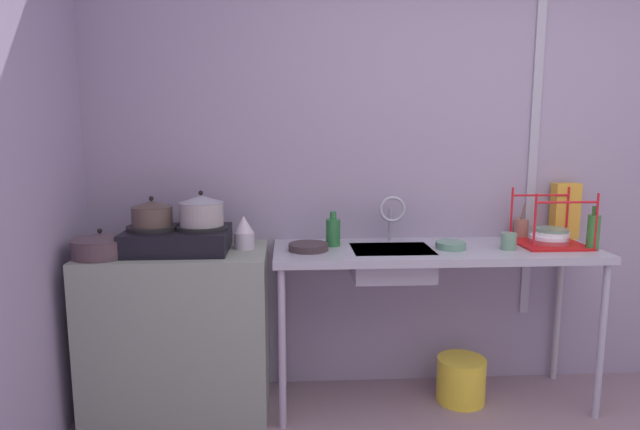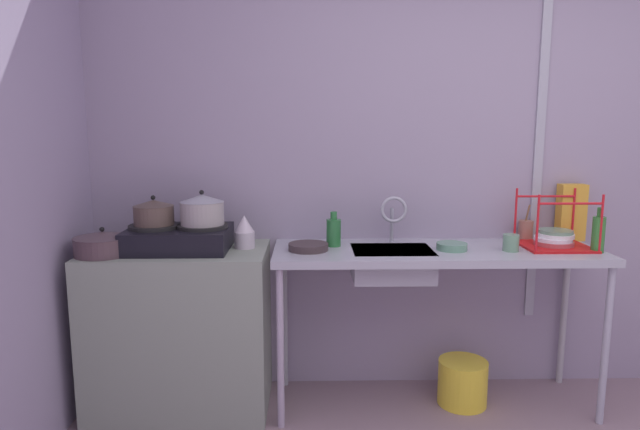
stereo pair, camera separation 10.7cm
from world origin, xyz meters
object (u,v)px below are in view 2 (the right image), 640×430
at_px(stove, 179,238).
at_px(pot_on_left_burner, 154,212).
at_px(small_bowl_on_drainboard, 452,246).
at_px(cereal_box, 571,212).
at_px(pot_on_right_burner, 202,209).
at_px(faucet, 393,212).
at_px(bottle_by_rack, 598,233).
at_px(bucket_on_floor, 463,382).
at_px(pot_beside_stove, 103,243).
at_px(sink_basin, 392,264).
at_px(percolator, 244,232).
at_px(utensil_jar, 526,230).
at_px(bottle_by_sink, 334,232).
at_px(dish_rack, 555,239).
at_px(cup_by_rack, 511,243).
at_px(frying_pan, 308,247).

distance_m(stove, pot_on_left_burner, 0.18).
relative_size(small_bowl_on_drainboard, cereal_box, 0.50).
height_order(stove, pot_on_right_burner, pot_on_right_burner).
relative_size(stove, faucet, 1.97).
distance_m(bottle_by_rack, bucket_on_floor, 1.05).
xyz_separation_m(pot_beside_stove, sink_basin, (1.45, 0.10, -0.14)).
xyz_separation_m(percolator, bottle_by_rack, (1.79, -0.14, 0.01)).
bearing_deg(utensil_jar, sink_basin, -164.33).
distance_m(pot_on_left_burner, sink_basin, 1.25).
relative_size(stove, bottle_by_sink, 2.78).
bearing_deg(dish_rack, sink_basin, -177.76).
distance_m(percolator, sink_basin, 0.79).
height_order(dish_rack, bottle_by_rack, dish_rack).
distance_m(faucet, cup_by_rack, 0.62).
bearing_deg(cereal_box, bucket_on_floor, -161.46).
bearing_deg(percolator, pot_on_left_burner, -175.03).
xyz_separation_m(cup_by_rack, bottle_by_sink, (-0.90, 0.14, 0.03)).
xyz_separation_m(pot_beside_stove, cereal_box, (2.48, 0.31, 0.10)).
relative_size(bottle_by_sink, bottle_by_rack, 0.81).
distance_m(pot_on_right_burner, pot_beside_stove, 0.51).
bearing_deg(frying_pan, cup_by_rack, -2.20).
height_order(stove, utensil_jar, utensil_jar).
xyz_separation_m(pot_on_left_burner, faucet, (1.25, 0.12, -0.02)).
xyz_separation_m(faucet, frying_pan, (-0.46, -0.15, -0.15)).
height_order(pot_on_left_burner, dish_rack, dish_rack).
bearing_deg(bottle_by_rack, stove, 177.33).
bearing_deg(faucet, pot_on_left_burner, -174.36).
height_order(sink_basin, bottle_by_sink, bottle_by_sink).
relative_size(frying_pan, bottle_by_rack, 0.90).
bearing_deg(cereal_box, cup_by_rack, -148.46).
relative_size(pot_beside_stove, bottle_by_sink, 1.51).
xyz_separation_m(pot_beside_stove, dish_rack, (2.31, 0.13, -0.01)).
bearing_deg(utensil_jar, pot_on_right_burner, -173.29).
bearing_deg(cereal_box, pot_on_right_burner, -174.67).
height_order(sink_basin, cereal_box, cereal_box).
distance_m(bottle_by_sink, utensil_jar, 1.09).
xyz_separation_m(frying_pan, bucket_on_floor, (0.83, 0.01, -0.76)).
xyz_separation_m(stove, dish_rack, (1.96, 0.02, -0.02)).
distance_m(stove, percolator, 0.33).
xyz_separation_m(pot_on_left_burner, small_bowl_on_drainboard, (1.53, -0.03, -0.18)).
bearing_deg(utensil_jar, small_bowl_on_drainboard, -153.56).
relative_size(small_bowl_on_drainboard, bottle_by_sink, 0.85).
relative_size(pot_on_right_burner, bottle_by_rack, 0.98).
xyz_separation_m(pot_beside_stove, small_bowl_on_drainboard, (1.75, 0.08, -0.04)).
height_order(cup_by_rack, bottle_by_rack, bottle_by_rack).
height_order(pot_beside_stove, bucket_on_floor, pot_beside_stove).
distance_m(pot_on_right_burner, utensil_jar, 1.77).
bearing_deg(sink_basin, pot_beside_stove, -176.23).
bearing_deg(small_bowl_on_drainboard, bucket_on_floor, 10.51).
distance_m(pot_on_left_burner, pot_on_right_burner, 0.25).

